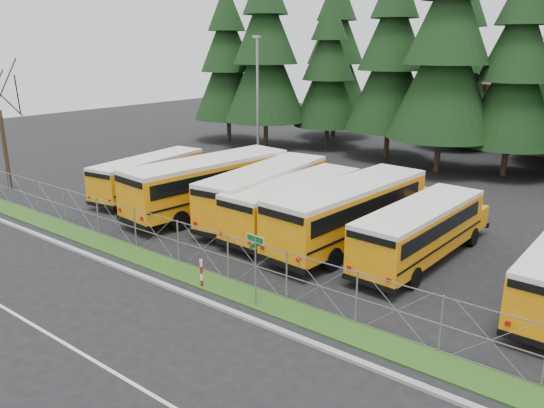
{
  "coord_description": "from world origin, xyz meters",
  "views": [
    {
      "loc": [
        12.88,
        -15.95,
        9.36
      ],
      "look_at": [
        -2.58,
        4.0,
        1.83
      ],
      "focal_mm": 35.0,
      "sensor_mm": 36.0,
      "label": 1
    }
  ],
  "objects_px": {
    "bus_2": "(215,185)",
    "striped_bollard": "(201,273)",
    "street_sign": "(255,256)",
    "light_standard": "(258,98)",
    "bus_0": "(153,176)",
    "bus_3": "(269,193)",
    "bus_6": "(423,232)",
    "bus_5": "(354,213)",
    "bus_4": "(299,205)"
  },
  "relations": [
    {
      "from": "bus_2",
      "to": "striped_bollard",
      "type": "bearing_deg",
      "value": -42.98
    },
    {
      "from": "bus_2",
      "to": "street_sign",
      "type": "distance_m",
      "value": 12.25
    },
    {
      "from": "light_standard",
      "to": "bus_2",
      "type": "bearing_deg",
      "value": -62.64
    },
    {
      "from": "bus_0",
      "to": "striped_bollard",
      "type": "xyz_separation_m",
      "value": [
        12.28,
        -7.91,
        -0.69
      ]
    },
    {
      "from": "bus_3",
      "to": "bus_6",
      "type": "xyz_separation_m",
      "value": [
        9.24,
        -0.56,
        -0.14
      ]
    },
    {
      "from": "bus_3",
      "to": "street_sign",
      "type": "relative_size",
      "value": 4.03
    },
    {
      "from": "bus_5",
      "to": "bus_6",
      "type": "xyz_separation_m",
      "value": [
        3.56,
        -0.04,
        -0.21
      ]
    },
    {
      "from": "bus_5",
      "to": "light_standard",
      "type": "xyz_separation_m",
      "value": [
        -14.68,
        10.58,
        3.95
      ]
    },
    {
      "from": "bus_4",
      "to": "light_standard",
      "type": "xyz_separation_m",
      "value": [
        -11.46,
        10.64,
        4.11
      ]
    },
    {
      "from": "bus_4",
      "to": "striped_bollard",
      "type": "distance_m",
      "value": 8.19
    },
    {
      "from": "bus_0",
      "to": "striped_bollard",
      "type": "bearing_deg",
      "value": -39.84
    },
    {
      "from": "bus_0",
      "to": "light_standard",
      "type": "relative_size",
      "value": 0.97
    },
    {
      "from": "bus_2",
      "to": "bus_6",
      "type": "distance_m",
      "value": 12.6
    },
    {
      "from": "bus_5",
      "to": "bus_4",
      "type": "bearing_deg",
      "value": -174.26
    },
    {
      "from": "street_sign",
      "to": "striped_bollard",
      "type": "relative_size",
      "value": 2.34
    },
    {
      "from": "bus_2",
      "to": "light_standard",
      "type": "bearing_deg",
      "value": 123.82
    },
    {
      "from": "bus_6",
      "to": "street_sign",
      "type": "distance_m",
      "value": 8.66
    },
    {
      "from": "bus_4",
      "to": "bus_6",
      "type": "distance_m",
      "value": 6.78
    },
    {
      "from": "bus_3",
      "to": "bus_0",
      "type": "bearing_deg",
      "value": 179.58
    },
    {
      "from": "bus_3",
      "to": "bus_5",
      "type": "height_order",
      "value": "bus_5"
    },
    {
      "from": "bus_4",
      "to": "light_standard",
      "type": "bearing_deg",
      "value": 138.98
    },
    {
      "from": "street_sign",
      "to": "striped_bollard",
      "type": "height_order",
      "value": "street_sign"
    },
    {
      "from": "bus_4",
      "to": "bus_0",
      "type": "bearing_deg",
      "value": -177.18
    },
    {
      "from": "bus_0",
      "to": "bus_5",
      "type": "distance_m",
      "value": 14.62
    },
    {
      "from": "bus_2",
      "to": "street_sign",
      "type": "height_order",
      "value": "bus_2"
    },
    {
      "from": "bus_0",
      "to": "bus_5",
      "type": "height_order",
      "value": "bus_5"
    },
    {
      "from": "street_sign",
      "to": "bus_0",
      "type": "bearing_deg",
      "value": 152.51
    },
    {
      "from": "bus_4",
      "to": "striped_bollard",
      "type": "relative_size",
      "value": 8.85
    },
    {
      "from": "bus_2",
      "to": "bus_3",
      "type": "bearing_deg",
      "value": 20.73
    },
    {
      "from": "bus_2",
      "to": "bus_3",
      "type": "height_order",
      "value": "bus_2"
    },
    {
      "from": "bus_0",
      "to": "street_sign",
      "type": "xyz_separation_m",
      "value": [
        15.05,
        -7.83,
        0.75
      ]
    },
    {
      "from": "bus_6",
      "to": "light_standard",
      "type": "bearing_deg",
      "value": 152.64
    },
    {
      "from": "bus_5",
      "to": "bus_6",
      "type": "relative_size",
      "value": 1.16
    },
    {
      "from": "bus_2",
      "to": "bus_3",
      "type": "xyz_separation_m",
      "value": [
        3.36,
        0.85,
        -0.11
      ]
    },
    {
      "from": "bus_3",
      "to": "bus_5",
      "type": "bearing_deg",
      "value": -10.73
    },
    {
      "from": "bus_3",
      "to": "bus_6",
      "type": "distance_m",
      "value": 9.26
    },
    {
      "from": "bus_3",
      "to": "striped_bollard",
      "type": "bearing_deg",
      "value": -74.36
    },
    {
      "from": "bus_2",
      "to": "bus_4",
      "type": "height_order",
      "value": "bus_2"
    },
    {
      "from": "street_sign",
      "to": "bus_4",
      "type": "bearing_deg",
      "value": 114.52
    },
    {
      "from": "bus_5",
      "to": "striped_bollard",
      "type": "xyz_separation_m",
      "value": [
        -2.33,
        -8.16,
        -0.95
      ]
    },
    {
      "from": "striped_bollard",
      "to": "bus_4",
      "type": "bearing_deg",
      "value": 96.29
    },
    {
      "from": "bus_5",
      "to": "bus_6",
      "type": "bearing_deg",
      "value": 3.98
    },
    {
      "from": "light_standard",
      "to": "bus_4",
      "type": "bearing_deg",
      "value": -42.89
    },
    {
      "from": "bus_2",
      "to": "bus_6",
      "type": "relative_size",
      "value": 1.19
    },
    {
      "from": "bus_4",
      "to": "bus_6",
      "type": "bearing_deg",
      "value": 2.1
    },
    {
      "from": "striped_bollard",
      "to": "street_sign",
      "type": "bearing_deg",
      "value": 1.61
    },
    {
      "from": "bus_2",
      "to": "striped_bollard",
      "type": "xyz_separation_m",
      "value": [
        6.71,
        -7.84,
        -1.0
      ]
    },
    {
      "from": "bus_6",
      "to": "light_standard",
      "type": "xyz_separation_m",
      "value": [
        -18.24,
        10.62,
        4.16
      ]
    },
    {
      "from": "light_standard",
      "to": "street_sign",
      "type": "bearing_deg",
      "value": -50.99
    },
    {
      "from": "bus_0",
      "to": "bus_4",
      "type": "distance_m",
      "value": 11.39
    }
  ]
}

